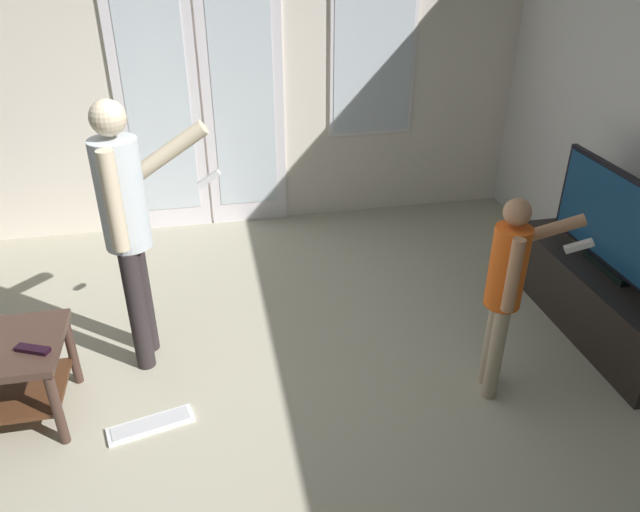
% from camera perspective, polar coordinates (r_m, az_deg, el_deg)
% --- Properties ---
extents(ground_plane, '(5.82, 5.12, 0.02)m').
position_cam_1_polar(ground_plane, '(3.27, -12.03, -16.46)').
color(ground_plane, '#AFA892').
extents(wall_back_with_doors, '(5.82, 0.09, 2.57)m').
position_cam_1_polar(wall_back_with_doors, '(4.95, -13.31, 16.32)').
color(wall_back_with_doors, silver).
rests_on(wall_back_with_doors, ground_plane).
extents(tv_stand, '(0.44, 1.47, 0.42)m').
position_cam_1_polar(tv_stand, '(4.18, 24.86, -3.72)').
color(tv_stand, black).
rests_on(tv_stand, ground_plane).
extents(flat_screen_tv, '(0.08, 1.14, 0.62)m').
position_cam_1_polar(flat_screen_tv, '(3.95, 26.38, 2.73)').
color(flat_screen_tv, black).
rests_on(flat_screen_tv, tv_stand).
extents(person_adult, '(0.65, 0.42, 1.55)m').
position_cam_1_polar(person_adult, '(3.34, -17.77, 3.63)').
color(person_adult, '#2D2628').
rests_on(person_adult, ground_plane).
extents(person_child, '(0.55, 0.30, 1.15)m').
position_cam_1_polar(person_child, '(3.19, 17.35, -2.41)').
color(person_child, tan).
rests_on(person_child, ground_plane).
extents(loose_keyboard, '(0.46, 0.23, 0.02)m').
position_cam_1_polar(loose_keyboard, '(3.35, -15.72, -15.14)').
color(loose_keyboard, white).
rests_on(loose_keyboard, ground_plane).
extents(tv_remote_black, '(0.18, 0.12, 0.02)m').
position_cam_1_polar(tv_remote_black, '(3.25, -25.58, -7.98)').
color(tv_remote_black, black).
rests_on(tv_remote_black, coffee_table).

